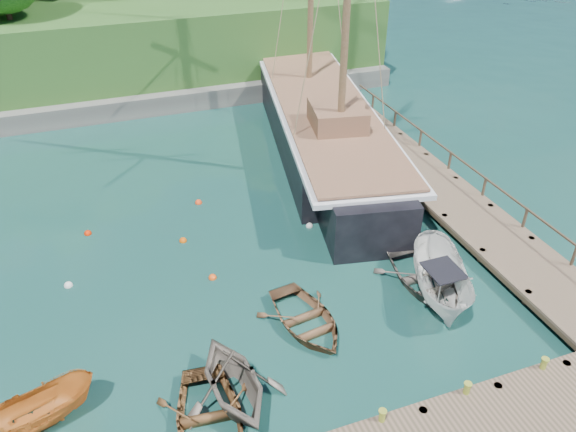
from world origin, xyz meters
name	(u,v)px	position (x,y,z in m)	size (l,w,h in m)	color
ground	(267,336)	(0.00, 0.00, 0.00)	(160.00, 160.00, 0.00)	#173D37
dock_east	(434,184)	(11.50, 7.00, 0.43)	(3.20, 24.00, 1.10)	#483D2D
bollard_3	(463,405)	(5.00, -5.10, 0.00)	(0.26, 0.26, 0.45)	olive
bollard_4	(538,380)	(8.00, -5.10, 0.00)	(0.26, 0.26, 0.45)	olive
rowboat_0	(210,430)	(-2.89, -3.22, 0.00)	(3.13, 4.38, 0.91)	brown
rowboat_1	(234,399)	(-1.88, -2.35, 0.00)	(3.42, 3.97, 2.09)	#6F6559
rowboat_2	(306,326)	(1.56, 0.00, 0.00)	(2.90, 4.06, 0.84)	brown
rowboat_3	(424,285)	(7.00, 0.54, 0.00)	(3.19, 4.46, 0.92)	#5C534B
motorboat_orange	(42,424)	(-7.77, -1.21, 0.00)	(1.36, 3.61, 1.39)	#C26922
cabin_boat_white	(438,298)	(7.13, -0.35, 0.00)	(1.95, 5.19, 2.00)	white
schooner	(322,128)	(8.08, 14.01, 1.21)	(9.45, 29.19, 21.88)	black
mooring_buoy_0	(69,286)	(-6.79, 5.49, 0.00)	(0.35, 0.35, 0.35)	silver
mooring_buoy_1	(183,241)	(-1.74, 7.03, 0.00)	(0.34, 0.34, 0.34)	#DE5307
mooring_buoy_2	(213,278)	(-1.09, 3.96, 0.00)	(0.34, 0.34, 0.34)	#F14E11
mooring_buoy_3	(309,227)	(4.17, 6.17, 0.00)	(0.34, 0.34, 0.34)	silver
mooring_buoy_4	(88,234)	(-5.82, 9.13, 0.00)	(0.34, 0.34, 0.34)	red
mooring_buoy_5	(199,203)	(-0.35, 10.07, 0.00)	(0.36, 0.36, 0.36)	#EB3D12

